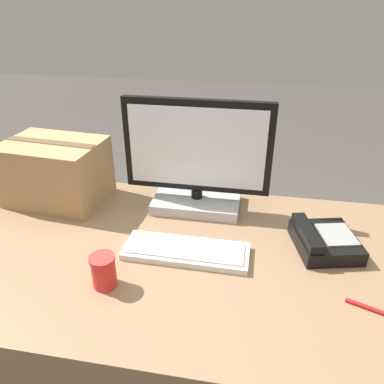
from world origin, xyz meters
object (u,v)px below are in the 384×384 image
(desk_phone, at_px, (324,240))
(cardboard_box, at_px, (56,171))
(paper_cup_right, at_px, (104,271))
(keyboard, at_px, (186,251))
(monitor, at_px, (197,165))
(pen_marker, at_px, (369,308))

(desk_phone, bearing_deg, cardboard_box, 157.60)
(paper_cup_right, bearing_deg, cardboard_box, 129.51)
(cardboard_box, bearing_deg, keyboard, -25.24)
(monitor, distance_m, paper_cup_right, 0.55)
(pen_marker, bearing_deg, cardboard_box, -179.94)
(desk_phone, distance_m, pen_marker, 0.28)
(desk_phone, bearing_deg, monitor, 143.66)
(desk_phone, xyz_separation_m, paper_cup_right, (-0.66, -0.30, 0.02))
(monitor, relative_size, pen_marker, 4.73)
(paper_cup_right, bearing_deg, desk_phone, 24.71)
(desk_phone, bearing_deg, paper_cup_right, -168.78)
(desk_phone, height_order, cardboard_box, cardboard_box)
(paper_cup_right, xyz_separation_m, cardboard_box, (-0.38, 0.46, 0.07))
(monitor, height_order, pen_marker, monitor)
(keyboard, xyz_separation_m, cardboard_box, (-0.59, 0.28, 0.11))
(desk_phone, height_order, pen_marker, desk_phone)
(keyboard, distance_m, paper_cup_right, 0.28)
(monitor, distance_m, desk_phone, 0.53)
(monitor, distance_m, cardboard_box, 0.58)
(keyboard, xyz_separation_m, paper_cup_right, (-0.21, -0.19, 0.04))
(monitor, relative_size, paper_cup_right, 5.41)
(paper_cup_right, distance_m, cardboard_box, 0.61)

